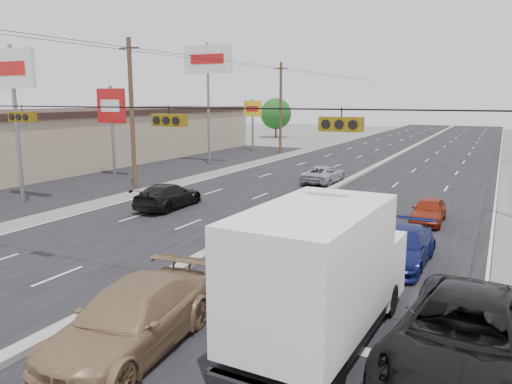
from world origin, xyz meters
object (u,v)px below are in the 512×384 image
Objects in this scene: pole_sign_mid at (111,111)px; queue_car_a at (302,210)px; pole_sign_near at (13,81)px; tree_left_far at (276,114)px; tan_sedan at (131,320)px; queue_car_b at (331,228)px; queue_car_d at (402,247)px; oncoming_near at (168,196)px; black_suv at (465,338)px; utility_pole_left_b at (132,113)px; pole_sign_far at (253,113)px; red_sedan at (257,233)px; queue_car_e at (429,211)px; box_truck at (323,273)px; oncoming_far at (324,175)px; pole_sign_billboard at (208,67)px; utility_pole_left_c at (281,107)px.

pole_sign_mid is 20.44m from queue_car_a.
pole_sign_near is 52.57m from tree_left_far.
queue_car_b is (1.42, 11.18, -0.18)m from tan_sedan.
oncoming_near is at bearing 164.81° from queue_car_d.
utility_pole_left_b is at bearing 150.74° from black_suv.
tan_sedan is at bearing -32.25° from pole_sign_near.
pole_sign_mid is 42.32m from tree_left_far.
utility_pole_left_b is at bearing 70.35° from pole_sign_near.
queue_car_b is at bearing -39.15° from queue_car_a.
utility_pole_left_b is 1.11× the size of pole_sign_near.
queue_car_a is at bearing -59.27° from pole_sign_far.
queue_car_b is at bearing 129.59° from black_suv.
queue_car_a reaches higher than queue_car_d.
pole_sign_mid is at bearing 149.73° from red_sedan.
pole_sign_far is 35.26m from queue_car_e.
pole_sign_far is at bearing 121.29° from box_truck.
oncoming_far is at bearing 46.62° from pole_sign_near.
queue_car_e is at bearing 35.33° from queue_car_a.
queue_car_d is (21.50, -21.47, -8.19)m from pole_sign_billboard.
queue_car_b is at bearing -62.91° from utility_pole_left_c.
pole_sign_mid is 32.67m from black_suv.
black_suv is 1.39× the size of oncoming_far.
queue_car_b is at bearing -22.56° from utility_pole_left_b.
tree_left_far is 1.31× the size of queue_car_d.
pole_sign_far is at bearing 107.55° from tan_sedan.
tree_left_far reaches higher than oncoming_near.
pole_sign_near is 1.25× the size of box_truck.
queue_car_e is (29.00, -46.45, -3.10)m from tree_left_far.
queue_car_e is (23.00, -26.45, -3.79)m from pole_sign_far.
pole_sign_far is (-1.00, 32.00, -2.61)m from pole_sign_near.
pole_sign_billboard is 28.52m from red_sedan.
pole_sign_near is 2.47× the size of queue_car_e.
pole_sign_billboard is at bearing -82.87° from pole_sign_far.
pole_sign_far is at bearing 87.40° from pole_sign_mid.
oncoming_far is (-2.91, 11.85, -0.08)m from queue_car_a.
pole_sign_mid reaches higher than queue_car_a.
queue_car_a is (-8.09, 11.04, -0.17)m from black_suv.
red_sedan is (-0.92, 8.70, -0.10)m from tan_sedan.
oncoming_near is at bearing 151.11° from black_suv.
oncoming_far is at bearing -57.77° from utility_pole_left_c.
pole_sign_mid reaches higher than oncoming_near.
utility_pole_left_b is at bearing -37.88° from oncoming_near.
pole_sign_mid reaches higher than queue_car_d.
red_sedan is 1.19× the size of queue_car_e.
oncoming_near is (-10.24, 2.39, 0.07)m from queue_car_b.
pole_sign_mid is 0.64× the size of pole_sign_billboard.
pole_sign_billboard is (2.50, 10.00, 3.75)m from pole_sign_mid.
queue_car_b is at bearing -63.55° from tree_left_far.
utility_pole_left_b reaches higher than black_suv.
box_truck is 14.10m from queue_car_e.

